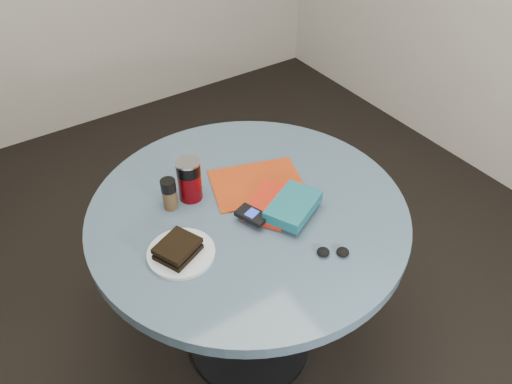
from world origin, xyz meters
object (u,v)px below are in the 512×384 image
novel (293,206)px  mp3_player (252,215)px  soda_can (189,180)px  magazine (257,184)px  headphones (333,252)px  pepper_grinder (169,194)px  table (249,244)px  red_book (272,204)px  sandwich (178,249)px  plate (181,253)px

novel → mp3_player: size_ratio=1.65×
soda_can → magazine: (0.21, -0.06, -0.07)m
headphones → pepper_grinder: bearing=123.9°
magazine → headphones: headphones is taller
table → soda_can: bearing=130.7°
red_book → table: bearing=113.9°
table → headphones: bearing=-72.8°
pepper_grinder → novel: (0.29, -0.24, -0.02)m
red_book → mp3_player: (-0.09, -0.02, 0.02)m
sandwich → novel: novel is taller
table → soda_can: (-0.12, 0.14, 0.23)m
table → soda_can: 0.30m
sandwich → pepper_grinder: 0.21m
soda_can → magazine: size_ratio=0.48×
table → novel: size_ratio=5.59×
plate → magazine: size_ratio=0.65×
soda_can → mp3_player: size_ratio=1.31×
soda_can → pepper_grinder: 0.08m
plate → mp3_player: 0.24m
novel → mp3_player: bearing=133.3°
red_book → mp3_player: size_ratio=1.79×
soda_can → headphones: bearing=-64.0°
novel → headphones: (-0.00, -0.19, -0.03)m
sandwich → red_book: size_ratio=0.73×
sandwich → magazine: 0.39m
table → red_book: (0.06, -0.04, 0.18)m
plate → novel: 0.36m
novel → soda_can: bearing=104.7°
sandwich → table: bearing=13.0°
magazine → novel: (0.01, -0.18, 0.04)m
red_book → novel: (0.03, -0.07, 0.03)m
table → novel: (0.09, -0.11, 0.20)m
red_book → novel: novel is taller
pepper_grinder → magazine: pepper_grinder is taller
soda_can → novel: bearing=-48.8°
soda_can → red_book: soda_can is taller
sandwich → plate: bearing=11.6°
table → plate: 0.32m
novel → mp3_player: (-0.12, 0.04, -0.01)m
soda_can → magazine: bearing=-17.0°
plate → soda_can: size_ratio=1.35×
magazine → red_book: size_ratio=1.51×
soda_can → novel: soda_can is taller
table → sandwich: sandwich is taller
soda_can → magazine: 0.23m
plate → pepper_grinder: pepper_grinder is taller
table → headphones: 0.36m
mp3_player → soda_can: bearing=115.5°
red_book → novel: 0.08m
table → red_book: red_book is taller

